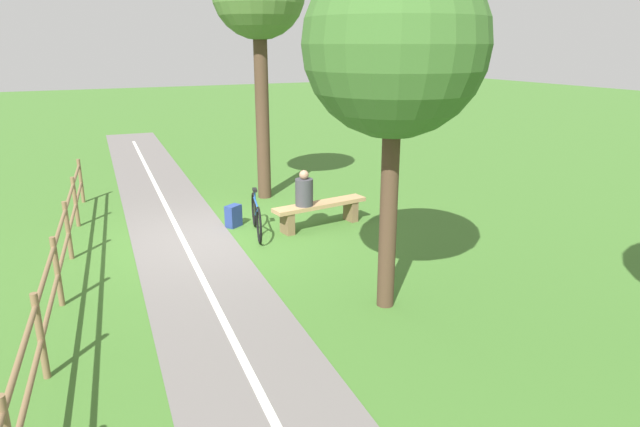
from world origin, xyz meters
TOP-DOWN VIEW (x-y plane):
  - ground_plane at (0.00, 0.00)m, footprint 80.00×80.00m
  - paved_path at (0.82, 4.00)m, footprint 3.90×36.05m
  - path_centre_line at (0.82, 4.00)m, footprint 1.93×31.95m
  - bench at (-2.12, 0.27)m, footprint 2.07×0.62m
  - person_seated at (-1.75, 0.32)m, footprint 0.39×0.39m
  - bicycle at (-0.81, 0.14)m, footprint 0.46×1.69m
  - backpack at (-0.53, -0.51)m, footprint 0.37×0.35m
  - fence_roadside at (2.83, 2.79)m, footprint 1.47×13.22m
  - tree_mid_field at (-1.45, 3.83)m, footprint 2.35×2.35m

SIDE VIEW (x-z plane):
  - ground_plane at x=0.00m, z-range 0.00..0.00m
  - paved_path at x=0.82m, z-range 0.00..0.02m
  - path_centre_line at x=0.82m, z-range 0.02..0.02m
  - backpack at x=-0.53m, z-range 0.00..0.45m
  - bench at x=-2.12m, z-range 0.11..0.62m
  - bicycle at x=-0.81m, z-range -0.07..0.81m
  - fence_roadside at x=2.83m, z-range 0.10..1.13m
  - person_seated at x=-1.75m, z-range 0.45..1.17m
  - tree_mid_field at x=-1.45m, z-range 1.17..5.92m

